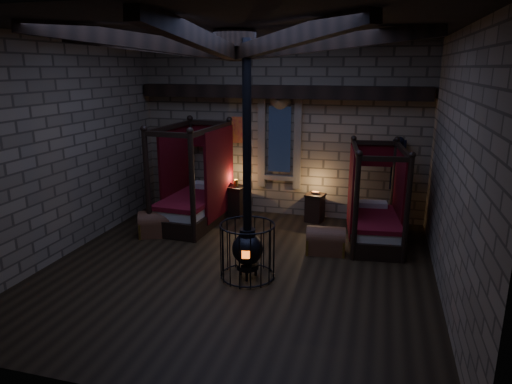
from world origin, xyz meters
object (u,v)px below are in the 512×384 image
(bed_right, at_px, (374,219))
(trunk_right, at_px, (326,241))
(trunk_left, at_px, (157,224))
(stove, at_px, (248,245))
(bed_left, at_px, (194,200))

(bed_right, relative_size, trunk_right, 2.56)
(bed_right, height_order, trunk_left, bed_right)
(stove, bearing_deg, trunk_left, 139.66)
(bed_right, relative_size, stove, 0.51)
(stove, bearing_deg, bed_left, 119.60)
(bed_right, relative_size, trunk_left, 2.25)
(trunk_left, xyz_separation_m, trunk_right, (3.71, -0.01, -0.01))
(trunk_left, relative_size, stove, 0.23)
(trunk_left, xyz_separation_m, stove, (2.52, -1.48, 0.35))
(trunk_left, bearing_deg, stove, -54.13)
(bed_left, distance_m, stove, 3.22)
(trunk_left, bearing_deg, trunk_right, -23.82)
(stove, bearing_deg, bed_right, 38.07)
(trunk_left, bearing_deg, bed_right, -13.28)
(bed_left, relative_size, trunk_right, 2.89)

